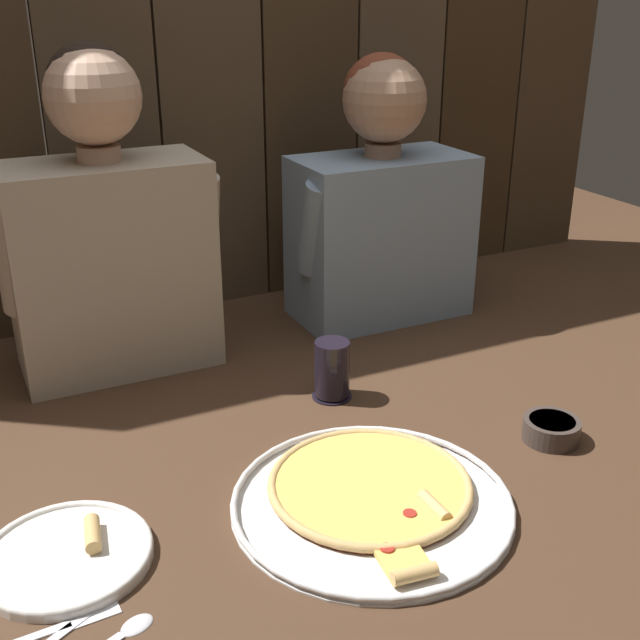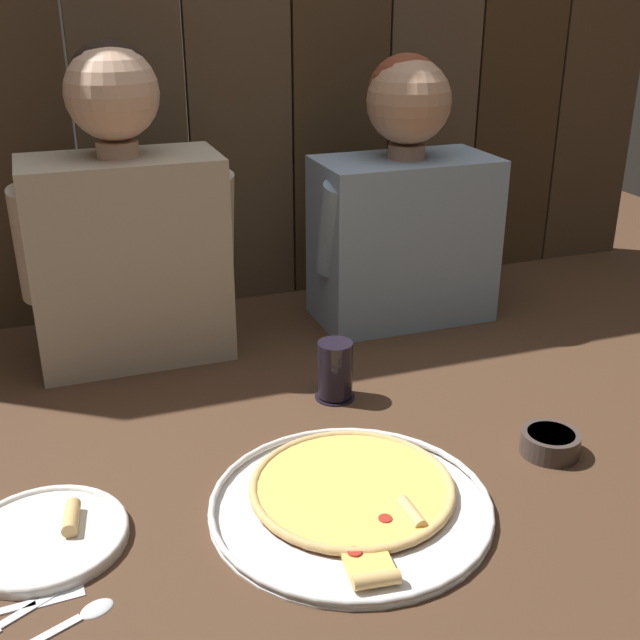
{
  "view_description": "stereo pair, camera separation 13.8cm",
  "coord_description": "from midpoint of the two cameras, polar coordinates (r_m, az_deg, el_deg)",
  "views": [
    {
      "loc": [
        -0.58,
        -1.04,
        0.72
      ],
      "look_at": [
        -0.02,
        0.1,
        0.18
      ],
      "focal_mm": 44.67,
      "sensor_mm": 36.0,
      "label": 1
    },
    {
      "loc": [
        -0.46,
        -1.1,
        0.72
      ],
      "look_at": [
        -0.02,
        0.1,
        0.18
      ],
      "focal_mm": 44.67,
      "sensor_mm": 36.0,
      "label": 2
    }
  ],
  "objects": [
    {
      "name": "pizza_tray",
      "position": [
        1.23,
        0.45,
        -12.53
      ],
      "size": [
        0.42,
        0.42,
        0.03
      ],
      "color": "silver",
      "rests_on": "ground"
    },
    {
      "name": "table_knife",
      "position": [
        1.1,
        -21.95,
        -19.91
      ],
      "size": [
        0.16,
        0.03,
        0.01
      ],
      "color": "silver",
      "rests_on": "ground"
    },
    {
      "name": "diner_left",
      "position": [
        1.61,
        -17.41,
        6.14
      ],
      "size": [
        0.42,
        0.2,
        0.63
      ],
      "color": "#B2A38E",
      "rests_on": "ground"
    },
    {
      "name": "dipping_bowl",
      "position": [
        1.4,
        13.55,
        -7.65
      ],
      "size": [
        0.1,
        0.1,
        0.04
      ],
      "color": "#3D332D",
      "rests_on": "ground"
    },
    {
      "name": "drinking_glass",
      "position": [
        1.48,
        -1.81,
        -3.68
      ],
      "size": [
        0.08,
        0.08,
        0.11
      ],
      "color": "black",
      "rests_on": "ground"
    },
    {
      "name": "table_fork",
      "position": [
        1.09,
        -22.33,
        -20.53
      ],
      "size": [
        0.12,
        0.08,
        0.01
      ],
      "color": "silver",
      "rests_on": "ground"
    },
    {
      "name": "table_spoon",
      "position": [
        1.07,
        -17.94,
        -20.72
      ],
      "size": [
        0.14,
        0.07,
        0.01
      ],
      "color": "silver",
      "rests_on": "ground"
    },
    {
      "name": "ground_plane",
      "position": [
        1.39,
        -0.12,
        -8.16
      ],
      "size": [
        3.2,
        3.2,
        0.0
      ],
      "primitive_type": "plane",
      "color": "#422B1C"
    },
    {
      "name": "wooden_backdrop_wall",
      "position": [
        1.85,
        -10.42,
        20.84
      ],
      "size": [
        2.19,
        0.03,
        1.32
      ],
      "color": "brown",
      "rests_on": "ground"
    },
    {
      "name": "dinner_plate",
      "position": [
        1.19,
        -21.0,
        -15.55
      ],
      "size": [
        0.23,
        0.23,
        0.03
      ],
      "color": "white",
      "rests_on": "ground"
    },
    {
      "name": "diner_right",
      "position": [
        1.8,
        2.22,
        8.28
      ],
      "size": [
        0.43,
        0.21,
        0.59
      ],
      "color": "#849EB7",
      "rests_on": "ground"
    }
  ]
}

